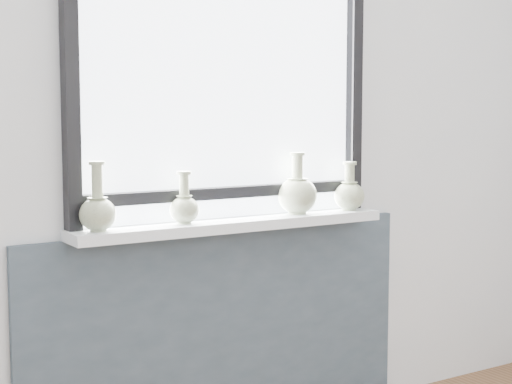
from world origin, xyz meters
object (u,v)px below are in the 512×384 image
vase_b (184,207)px  vase_d (349,194)px  vase_c (297,193)px  windowsill (234,224)px  vase_a (98,210)px

vase_b → vase_d: (0.78, -0.00, 0.01)m
vase_c → vase_d: (0.26, -0.02, -0.01)m
windowsill → vase_a: size_ratio=5.39×
windowsill → vase_c: 0.32m
vase_a → vase_c: vase_c is taller
windowsill → vase_d: size_ratio=6.43×
vase_c → vase_d: vase_c is taller
vase_a → vase_b: 0.34m
vase_d → vase_a: bearing=-179.7°
windowsill → vase_c: bearing=1.0°
windowsill → vase_b: bearing=-178.0°
vase_a → vase_d: 1.12m
windowsill → vase_d: 0.57m
vase_b → vase_c: 0.52m
vase_a → vase_d: vase_a is taller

